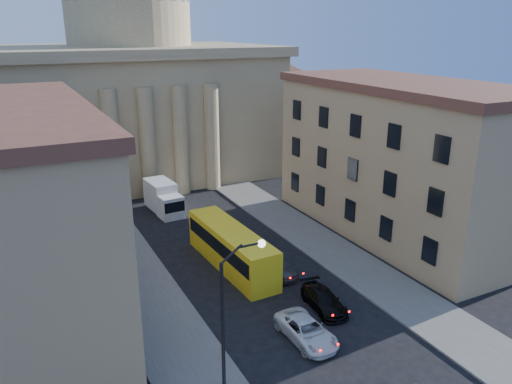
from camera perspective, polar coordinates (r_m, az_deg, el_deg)
sidewalk_left at (r=37.41m, az=-11.33°, el=-13.04°), size 5.00×60.00×0.15m
sidewalk_right at (r=44.15m, az=10.56°, el=-7.85°), size 5.00×60.00×0.15m
church at (r=70.88m, az=-13.72°, el=11.80°), size 68.02×28.76×36.60m
building_left at (r=37.10m, az=-26.52°, el=-2.39°), size 11.60×26.60×14.70m
building_right at (r=49.78m, az=16.13°, el=3.77°), size 11.60×26.60×14.70m
street_lamp at (r=27.00m, az=-2.81°, el=-13.03°), size 2.62×0.44×8.83m
car_left_mid at (r=33.55m, az=5.77°, el=-15.49°), size 2.47×5.13×1.41m
car_right_mid at (r=36.98m, az=7.74°, el=-12.12°), size 2.37×4.90×1.37m
car_right_far at (r=41.17m, az=2.48°, el=-8.57°), size 2.24×4.36×1.42m
car_right_distant at (r=46.96m, az=-1.43°, el=-5.12°), size 1.66×3.94×1.27m
city_bus at (r=42.15m, az=-2.84°, el=-6.25°), size 3.27×12.04×3.36m
box_truck at (r=55.24m, az=-10.53°, el=-0.72°), size 2.89×6.24×3.33m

